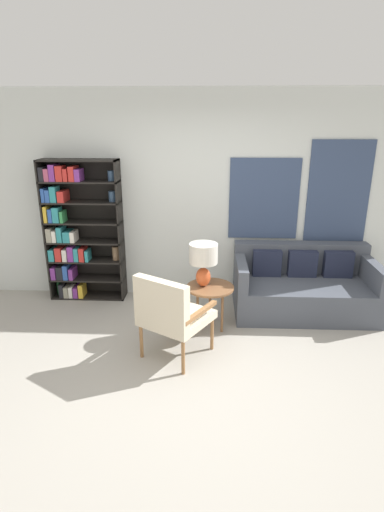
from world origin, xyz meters
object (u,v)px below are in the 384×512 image
bookshelf (75,231)px  table_lamp (203,259)px  armchair (170,311)px  side_table (210,291)px  couch (303,287)px

bookshelf → table_lamp: (1.70, -0.81, -0.07)m
armchair → side_table: armchair is taller
side_table → armchair: bearing=-121.6°
armchair → couch: 1.97m
bookshelf → table_lamp: 1.88m
bookshelf → table_lamp: bookshelf is taller
armchair → table_lamp: 0.80m
armchair → side_table: size_ratio=1.68×
bookshelf → armchair: (1.38, -1.46, -0.40)m
bookshelf → armchair: bearing=-46.5°
bookshelf → table_lamp: bearing=-25.4°
bookshelf → couch: (2.95, -0.28, -0.62)m
side_table → couch: bearing=24.5°
couch → side_table: bearing=-155.5°
armchair → table_lamp: table_lamp is taller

